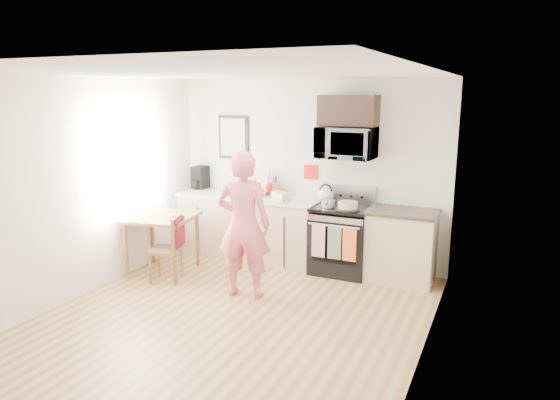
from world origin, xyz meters
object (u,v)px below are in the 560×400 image
at_px(microwave, 347,143).
at_px(range, 341,241).
at_px(cake, 348,206).
at_px(person, 244,225).
at_px(chair, 174,240).
at_px(dining_table, 162,222).

bearing_deg(microwave, range, -89.94).
distance_m(range, cake, 0.58).
relative_size(person, chair, 2.04).
bearing_deg(person, dining_table, -24.11).
distance_m(range, person, 1.56).
xyz_separation_m(dining_table, chair, (0.35, -0.21, -0.14)).
relative_size(microwave, person, 0.43).
bearing_deg(cake, dining_table, -160.10).
bearing_deg(chair, person, -19.57).
xyz_separation_m(microwave, chair, (-1.86, -1.33, -1.20)).
height_order(dining_table, chair, chair).
height_order(microwave, person, microwave).
relative_size(range, person, 0.66).
xyz_separation_m(person, cake, (0.94, 1.09, 0.09)).
xyz_separation_m(dining_table, cake, (2.33, 0.84, 0.27)).
bearing_deg(range, person, -123.07).
distance_m(range, microwave, 1.33).
xyz_separation_m(range, person, (-0.82, -1.26, 0.45)).
distance_m(dining_table, cake, 2.50).
distance_m(microwave, dining_table, 2.69).
relative_size(person, cake, 5.63).
height_order(microwave, chair, microwave).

